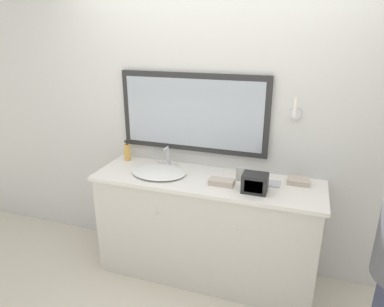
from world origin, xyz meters
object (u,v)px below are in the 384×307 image
at_px(appliance_box, 255,183).
at_px(picture_frame, 242,175).
at_px(sink_basin, 159,171).
at_px(soap_bottle, 127,152).

bearing_deg(appliance_box, picture_frame, 128.96).
distance_m(sink_basin, picture_frame, 0.67).
bearing_deg(sink_basin, picture_frame, 5.85).
xyz_separation_m(sink_basin, soap_bottle, (-0.40, 0.20, 0.06)).
bearing_deg(soap_bottle, sink_basin, -26.31).
xyz_separation_m(sink_basin, appliance_box, (0.79, -0.08, 0.05)).
relative_size(appliance_box, picture_frame, 1.65).
distance_m(sink_basin, soap_bottle, 0.45).
bearing_deg(picture_frame, appliance_box, -51.04).
distance_m(soap_bottle, appliance_box, 1.22).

